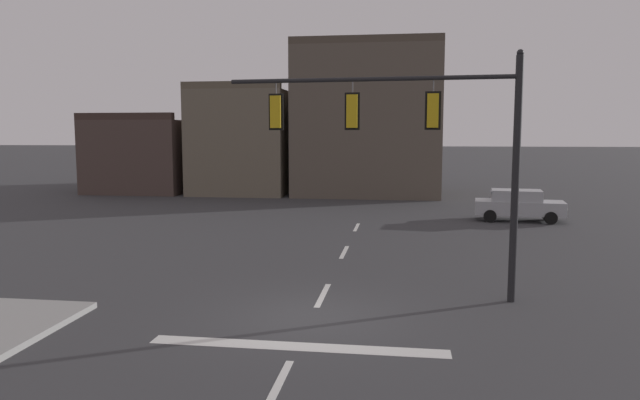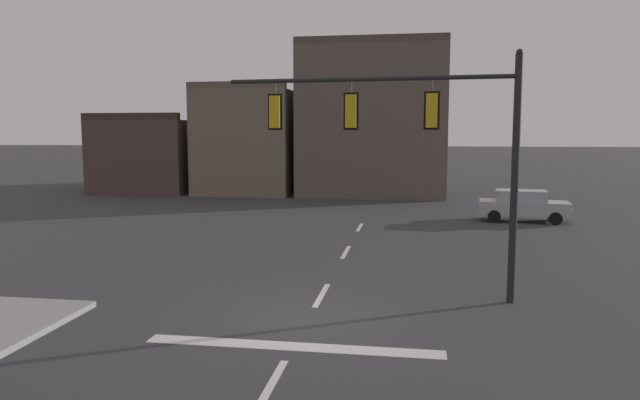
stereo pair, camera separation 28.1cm
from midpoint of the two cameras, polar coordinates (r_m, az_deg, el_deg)
name	(u,v)px [view 2 (the right image)]	position (r m, az deg, el deg)	size (l,w,h in m)	color
ground_plane	(309,317)	(14.59, -0.51, -11.41)	(400.00, 400.00, 0.00)	#353538
stop_bar_paint	(293,346)	(12.73, -2.04, -14.12)	(6.40, 0.50, 0.01)	silver
lane_centreline	(322,295)	(16.48, 0.65, -9.28)	(0.16, 26.40, 0.01)	silver
signal_mast_near_side	(416,131)	(15.98, 9.86, 6.64)	(7.91, 0.76, 6.64)	black
car_lot_nearside	(523,205)	(31.69, 19.49, -0.45)	(4.60, 2.33, 1.61)	#9EA0A5
building_row	(287,137)	(45.84, -3.12, 6.20)	(26.25, 12.91, 11.03)	#473833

